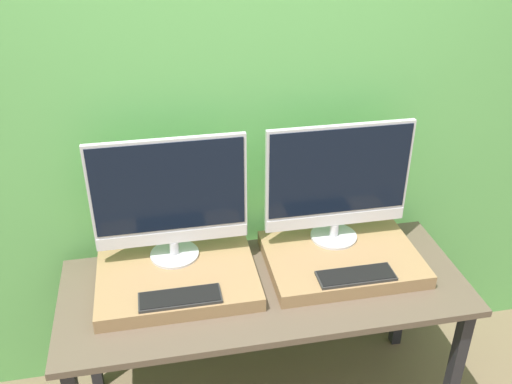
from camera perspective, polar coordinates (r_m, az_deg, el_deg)
name	(u,v)px	position (r m, az deg, el deg)	size (l,w,h in m)	color
wall_back	(247,121)	(2.47, -0.94, 7.08)	(8.00, 0.04, 2.60)	#66B75B
workbench	(265,299)	(2.47, 0.89, -10.62)	(1.69, 0.67, 0.73)	brown
wooden_riser_left	(177,278)	(2.42, -7.87, -8.55)	(0.66, 0.48, 0.06)	#99754C
monitor_left	(170,197)	(2.35, -8.62, -0.53)	(0.64, 0.21, 0.55)	silver
keyboard_left	(180,298)	(2.27, -7.61, -10.43)	(0.32, 0.11, 0.01)	#2D2D2D
wooden_riser_right	(342,259)	(2.54, 8.57, -6.60)	(0.66, 0.48, 0.06)	#99754C
monitor_right	(338,181)	(2.47, 8.21, 1.08)	(0.64, 0.21, 0.55)	silver
keyboard_right	(356,276)	(2.39, 9.96, -8.23)	(0.32, 0.11, 0.01)	#2D2D2D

